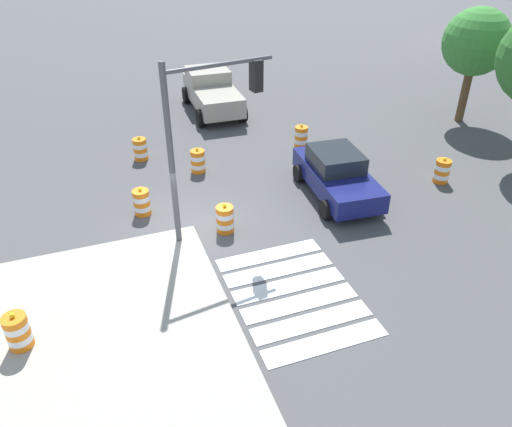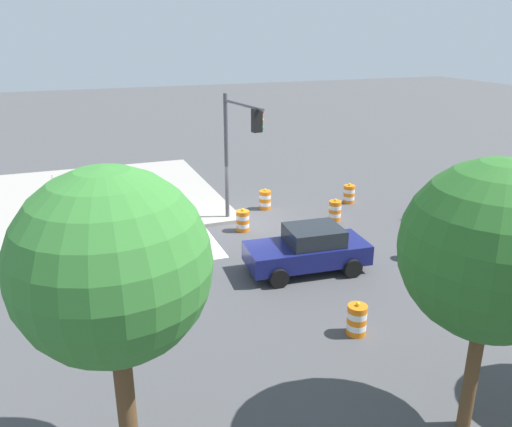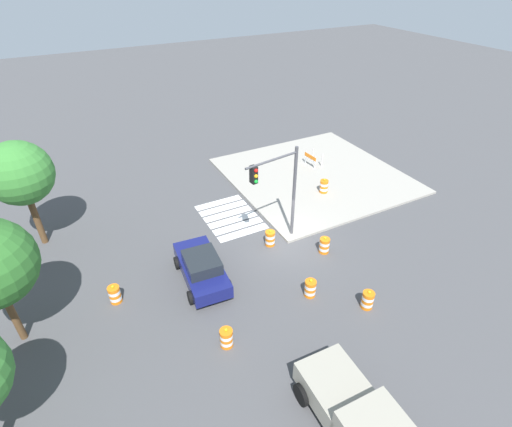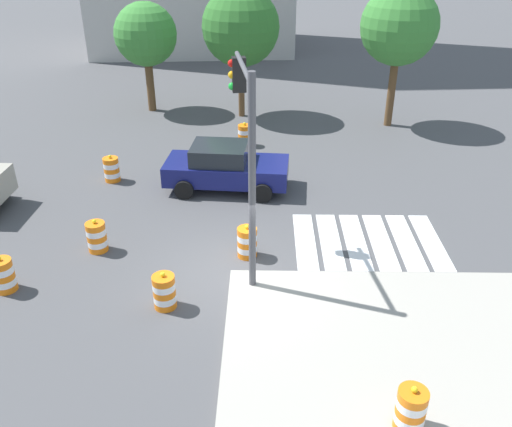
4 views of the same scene
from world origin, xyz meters
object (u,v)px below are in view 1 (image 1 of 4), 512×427
pickup_truck (211,91)px  traffic_barrel_median_near (198,161)px  street_tree_streetside_mid (476,43)px  traffic_barrel_far_curb (140,149)px  traffic_barrel_crosswalk_end (142,202)px  traffic_barrel_median_far (301,137)px  sports_car (337,174)px  traffic_barrel_lane_center (442,171)px  traffic_barrel_near_corner (225,219)px  traffic_barrel_on_sidewalk (18,331)px  traffic_light_pole (206,118)px

pickup_truck → traffic_barrel_median_near: size_ratio=5.11×
pickup_truck → street_tree_streetside_mid: bearing=62.9°
traffic_barrel_median_near → traffic_barrel_far_curb: 2.69m
traffic_barrel_crosswalk_end → traffic_barrel_median_far: size_ratio=1.00×
sports_car → traffic_barrel_lane_center: bearing=82.7°
traffic_barrel_far_curb → traffic_barrel_lane_center: 11.88m
traffic_barrel_near_corner → traffic_barrel_far_curb: 6.44m
traffic_barrel_on_sidewalk → street_tree_streetside_mid: (-8.39, 19.42, 3.07)m
sports_car → traffic_barrel_median_near: (-3.43, -4.22, -0.36)m
traffic_barrel_crosswalk_end → traffic_barrel_median_near: 3.49m
traffic_barrel_far_curb → traffic_barrel_on_sidewalk: traffic_barrel_on_sidewalk is taller
traffic_light_pole → street_tree_streetside_mid: size_ratio=1.06×
traffic_barrel_median_far → street_tree_streetside_mid: size_ratio=0.20×
pickup_truck → traffic_barrel_median_far: size_ratio=5.11×
pickup_truck → traffic_barrel_far_curb: pickup_truck is taller
pickup_truck → traffic_barrel_median_far: pickup_truck is taller
traffic_barrel_median_far → traffic_barrel_lane_center: bearing=37.6°
traffic_barrel_crosswalk_end → traffic_barrel_lane_center: size_ratio=1.00×
traffic_barrel_median_far → traffic_barrel_far_curb: 6.78m
pickup_truck → traffic_barrel_median_far: bearing=23.1°
traffic_barrel_median_near → traffic_barrel_lane_center: (3.96, 8.41, 0.00)m
traffic_barrel_far_curb → traffic_barrel_lane_center: size_ratio=1.00×
traffic_barrel_median_near → street_tree_streetside_mid: (-0.88, 13.19, 3.22)m
traffic_barrel_crosswalk_end → traffic_barrel_median_near: same height
traffic_barrel_near_corner → traffic_barrel_crosswalk_end: 3.05m
traffic_barrel_crosswalk_end → pickup_truck: bearing=150.8°
traffic_barrel_median_far → traffic_barrel_lane_center: 5.98m
sports_car → traffic_barrel_median_far: sports_car is taller
traffic_barrel_on_sidewalk → pickup_truck: bearing=148.3°
traffic_barrel_on_sidewalk → traffic_light_pole: size_ratio=0.19×
sports_car → traffic_barrel_far_curb: (-5.30, -6.15, -0.36)m
sports_car → pickup_truck: (-9.84, -1.86, 0.16)m
traffic_barrel_median_near → traffic_light_pole: size_ratio=0.19×
traffic_barrel_crosswalk_end → traffic_barrel_median_near: bearing=132.9°
sports_car → traffic_barrel_lane_center: size_ratio=4.34×
traffic_barrel_far_curb → traffic_barrel_on_sidewalk: size_ratio=1.00×
traffic_barrel_median_far → traffic_barrel_median_near: bearing=-80.7°
pickup_truck → traffic_barrel_near_corner: (10.76, -2.58, -0.52)m
traffic_barrel_on_sidewalk → traffic_light_pole: traffic_light_pole is taller
traffic_barrel_near_corner → traffic_barrel_far_curb: size_ratio=1.00×
traffic_barrel_median_far → traffic_barrel_near_corner: bearing=-44.3°
traffic_barrel_median_near → traffic_barrel_median_far: same height
sports_car → traffic_barrel_far_curb: bearing=-130.7°
sports_car → traffic_barrel_median_near: 5.44m
sports_car → street_tree_streetside_mid: bearing=115.6°
sports_car → traffic_barrel_crosswalk_end: size_ratio=4.34×
traffic_barrel_median_far → street_tree_streetside_mid: (-0.10, 8.43, 3.22)m
traffic_barrel_far_curb → traffic_barrel_near_corner: bearing=15.4°
traffic_barrel_median_near → traffic_barrel_near_corner: bearing=-3.0°
traffic_barrel_lane_center → traffic_barrel_on_sidewalk: 15.06m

